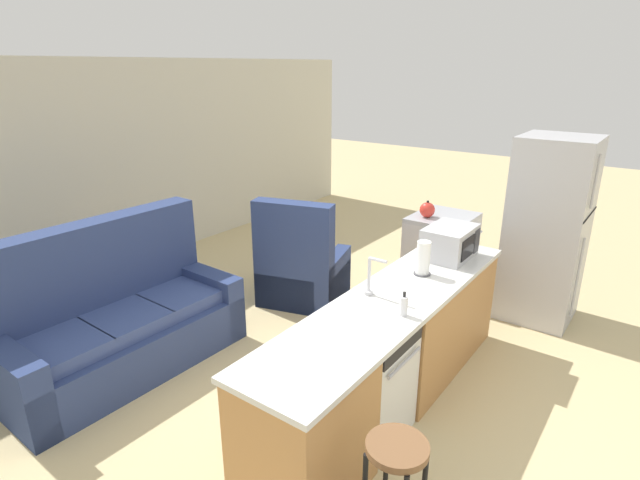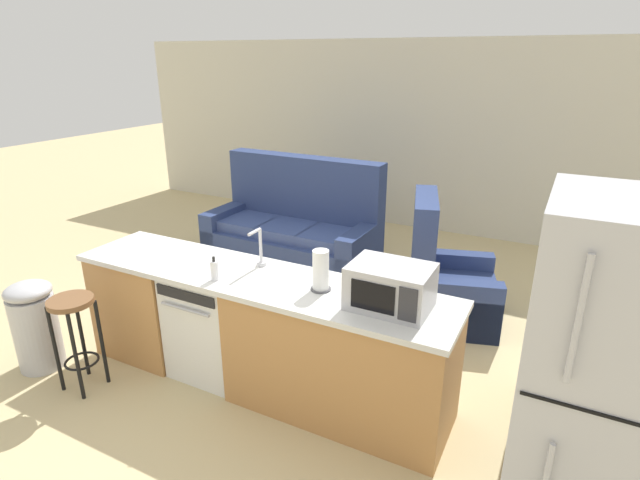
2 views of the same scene
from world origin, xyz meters
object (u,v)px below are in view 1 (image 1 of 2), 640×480
(soap_bottle, at_px, (404,306))
(bar_stool, at_px, (395,477))
(armchair, at_px, (301,273))
(paper_towel_roll, at_px, (423,258))
(kettle, at_px, (427,210))
(couch, at_px, (116,323))
(microwave, at_px, (450,242))
(stove_range, at_px, (441,253))
(dishwasher, at_px, (363,379))
(refrigerator, at_px, (547,230))

(soap_bottle, bearing_deg, bar_stool, -153.68)
(armchair, bearing_deg, bar_stool, -132.78)
(paper_towel_roll, bearing_deg, bar_stool, -158.09)
(kettle, height_order, couch, couch)
(microwave, height_order, soap_bottle, microwave)
(stove_range, distance_m, soap_bottle, 2.57)
(dishwasher, height_order, microwave, microwave)
(paper_towel_roll, distance_m, couch, 2.69)
(microwave, bearing_deg, couch, 131.78)
(dishwasher, relative_size, soap_bottle, 4.77)
(refrigerator, bearing_deg, microwave, 155.19)
(stove_range, bearing_deg, soap_bottle, -163.05)
(stove_range, height_order, armchair, armchair)
(microwave, distance_m, armchair, 1.78)
(stove_range, distance_m, armchair, 1.65)
(dishwasher, bearing_deg, couch, 103.84)
(soap_bottle, xyz_separation_m, bar_stool, (-0.95, -0.47, -0.44))
(stove_range, height_order, soap_bottle, soap_bottle)
(kettle, xyz_separation_m, bar_stool, (-3.19, -1.33, -0.45))
(refrigerator, height_order, microwave, refrigerator)
(kettle, distance_m, couch, 3.38)
(soap_bottle, height_order, couch, couch)
(kettle, relative_size, bar_stool, 0.28)
(refrigerator, height_order, soap_bottle, refrigerator)
(stove_range, bearing_deg, paper_towel_roll, -162.54)
(couch, bearing_deg, kettle, -26.85)
(microwave, bearing_deg, paper_towel_roll, 177.55)
(bar_stool, xyz_separation_m, armchair, (2.12, 2.30, -0.19))
(dishwasher, relative_size, kettle, 4.10)
(dishwasher, distance_m, refrigerator, 2.71)
(dishwasher, distance_m, stove_range, 2.66)
(microwave, bearing_deg, kettle, 33.69)
(soap_bottle, bearing_deg, armchair, 57.23)
(dishwasher, distance_m, couch, 2.25)
(microwave, distance_m, bar_stool, 2.32)
(kettle, bearing_deg, armchair, 137.91)
(armchair, bearing_deg, couch, 164.14)
(paper_towel_roll, bearing_deg, kettle, 23.51)
(microwave, distance_m, couch, 3.00)
(paper_towel_roll, height_order, soap_bottle, paper_towel_roll)
(kettle, bearing_deg, dishwasher, -164.42)
(stove_range, bearing_deg, dishwasher, -168.09)
(paper_towel_roll, relative_size, soap_bottle, 1.60)
(armchair, bearing_deg, refrigerator, -60.66)
(soap_bottle, bearing_deg, refrigerator, -8.61)
(couch, xyz_separation_m, armchair, (1.91, -0.54, -0.04))
(stove_range, relative_size, paper_towel_roll, 3.19)
(soap_bottle, xyz_separation_m, armchair, (1.18, 1.83, -0.62))
(refrigerator, relative_size, soap_bottle, 10.67)
(dishwasher, height_order, stove_range, stove_range)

